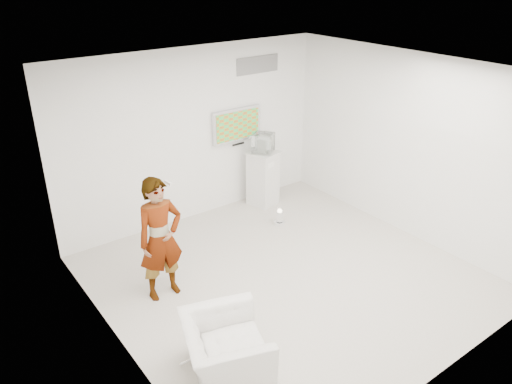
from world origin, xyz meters
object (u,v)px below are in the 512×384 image
(armchair, at_px, (226,350))
(pedestal, at_px, (263,178))
(tv, at_px, (237,125))
(person, at_px, (161,239))
(floor_uplight, at_px, (280,217))

(armchair, height_order, pedestal, pedestal)
(tv, relative_size, person, 0.57)
(pedestal, bearing_deg, tv, 139.57)
(tv, xyz_separation_m, pedestal, (0.37, -0.31, -1.03))
(tv, xyz_separation_m, floor_uplight, (0.08, -1.16, -1.40))
(person, height_order, pedestal, person)
(tv, bearing_deg, floor_uplight, -86.12)
(floor_uplight, bearing_deg, person, -167.13)
(armchair, distance_m, floor_uplight, 3.55)
(pedestal, xyz_separation_m, floor_uplight, (-0.29, -0.85, -0.38))
(floor_uplight, bearing_deg, tv, 93.88)
(armchair, bearing_deg, tv, -17.47)
(pedestal, height_order, floor_uplight, pedestal)
(floor_uplight, bearing_deg, armchair, -139.00)
(tv, bearing_deg, armchair, -126.64)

